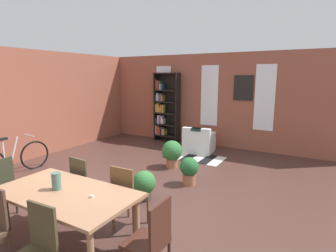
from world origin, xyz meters
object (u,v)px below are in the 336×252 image
at_px(dining_table, 65,198).
at_px(bicycle_second, 13,159).
at_px(dining_chair_far_right, 127,195).
at_px(potted_plant_corner, 172,152).
at_px(dining_chair_far_left, 85,183).
at_px(armchair_white, 199,142).
at_px(dining_chair_near_right, 35,251).
at_px(potted_plant_window, 144,184).
at_px(vase_on_table, 56,181).
at_px(bookshelf_tall, 165,108).
at_px(dining_chair_head_left, 7,188).
at_px(dining_chair_head_right, 151,240).
at_px(potted_plant_by_shelf, 189,169).

xyz_separation_m(dining_table, bicycle_second, (-3.16, 1.18, -0.33)).
xyz_separation_m(dining_chair_far_right, potted_plant_corner, (-0.73, 2.64, -0.14)).
bearing_deg(potted_plant_corner, dining_chair_far_left, -92.30).
bearing_deg(armchair_white, dining_chair_near_right, -83.00).
xyz_separation_m(bicycle_second, potted_plant_window, (3.27, 0.40, -0.04)).
bearing_deg(potted_plant_window, dining_table, -93.79).
relative_size(vase_on_table, dining_chair_far_right, 0.23).
xyz_separation_m(bookshelf_tall, potted_plant_corner, (1.51, -2.26, -0.75)).
distance_m(dining_chair_near_right, bookshelf_tall, 6.73).
bearing_deg(dining_chair_head_left, dining_chair_head_right, 0.04).
bearing_deg(armchair_white, dining_chair_head_left, -101.65).
bearing_deg(vase_on_table, potted_plant_corner, 92.85).
relative_size(dining_chair_near_right, bookshelf_tall, 0.42).
bearing_deg(dining_chair_far_left, dining_chair_head_right, -22.65).
bearing_deg(vase_on_table, dining_chair_head_left, -179.83).
height_order(dining_table, dining_chair_head_left, dining_chair_head_left).
xyz_separation_m(dining_chair_head_left, potted_plant_window, (1.40, 1.58, -0.21)).
bearing_deg(armchair_white, bookshelf_tall, 155.54).
distance_m(vase_on_table, dining_chair_far_right, 0.97).
bearing_deg(dining_chair_near_right, dining_chair_head_right, 38.87).
relative_size(vase_on_table, potted_plant_corner, 0.34).
bearing_deg(dining_table, dining_chair_far_right, 59.78).
distance_m(vase_on_table, dining_chair_head_left, 1.20).
bearing_deg(dining_chair_near_right, potted_plant_corner, 100.08).
distance_m(vase_on_table, dining_chair_head_right, 1.48).
bearing_deg(dining_chair_far_left, dining_table, -59.55).
height_order(dining_table, potted_plant_corner, dining_table).
relative_size(vase_on_table, bookshelf_tall, 0.10).
relative_size(dining_table, bicycle_second, 1.11).
bearing_deg(dining_chair_far_left, potted_plant_window, 58.80).
bearing_deg(dining_chair_far_right, dining_chair_head_left, -157.25).
relative_size(bicycle_second, potted_plant_corner, 2.54).
relative_size(dining_table, dining_chair_head_left, 1.93).
distance_m(vase_on_table, dining_chair_far_left, 0.84).
height_order(vase_on_table, potted_plant_corner, vase_on_table).
xyz_separation_m(dining_chair_far_right, potted_plant_window, (-0.31, 0.86, -0.21)).
height_order(dining_table, dining_chair_far_right, dining_chair_far_right).
bearing_deg(bicycle_second, potted_plant_window, 7.00).
relative_size(vase_on_table, potted_plant_by_shelf, 0.39).
xyz_separation_m(dining_chair_far_right, bookshelf_tall, (-2.24, 4.89, 0.61)).
distance_m(armchair_white, bicycle_second, 4.72).
relative_size(dining_chair_head_left, dining_chair_near_right, 1.00).
bearing_deg(vase_on_table, potted_plant_by_shelf, 76.18).
distance_m(armchair_white, potted_plant_corner, 1.56).
distance_m(dining_chair_head_right, potted_plant_corner, 3.72).
bearing_deg(dining_table, dining_chair_head_right, -0.06).
relative_size(dining_chair_near_right, potted_plant_by_shelf, 1.68).
xyz_separation_m(bookshelf_tall, potted_plant_window, (1.93, -4.03, -0.82)).
bearing_deg(dining_table, dining_chair_head_left, -179.85).
bearing_deg(dining_chair_head_left, dining_table, 0.15).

